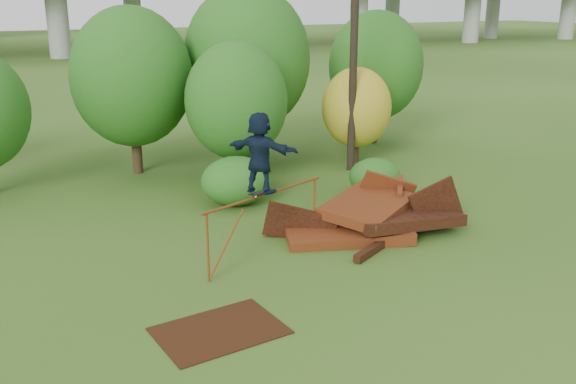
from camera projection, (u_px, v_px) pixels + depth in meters
name	position (u px, v px, depth m)	size (l,w,h in m)	color
ground	(355.00, 275.00, 15.07)	(240.00, 240.00, 0.00)	#2D5116
scrap_pile	(370.00, 218.00, 17.70)	(5.59, 3.57, 1.88)	#4A220D
grind_rail	(265.00, 208.00, 15.70)	(3.77, 1.66, 1.70)	brown
skateboard	(260.00, 192.00, 15.46)	(0.70, 0.44, 0.07)	black
skater	(260.00, 152.00, 15.17)	(1.81, 0.58, 1.95)	black
flat_plate	(219.00, 331.00, 12.56)	(2.40, 1.71, 0.03)	black
tree_1	(132.00, 77.00, 22.77)	(4.32, 4.32, 6.01)	black
tree_2	(236.00, 101.00, 21.60)	(3.48, 3.48, 4.90)	black
tree_3	(247.00, 59.00, 24.70)	(4.87, 4.87, 6.76)	black
tree_4	(357.00, 108.00, 24.68)	(2.69, 2.69, 3.71)	black
tree_5	(376.00, 66.00, 27.68)	(4.08, 4.08, 5.74)	black
shrub_left	(236.00, 181.00, 20.01)	(2.20, 2.03, 1.52)	#174B14
shrub_right	(375.00, 177.00, 21.01)	(1.72, 1.58, 1.22)	#174B14
utility_pole	(354.00, 45.00, 22.85)	(1.40, 0.28, 9.04)	black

